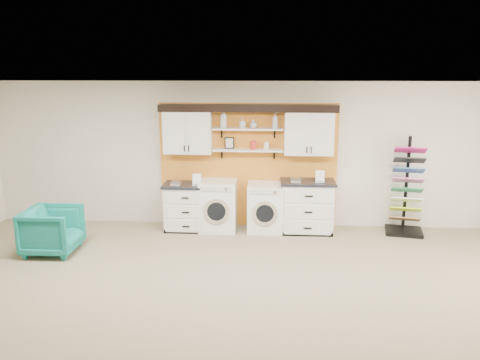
# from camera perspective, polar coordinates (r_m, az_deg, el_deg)

# --- Properties ---
(floor) EXTENTS (10.00, 10.00, 0.00)m
(floor) POSITION_cam_1_polar(r_m,az_deg,el_deg) (5.76, -0.96, -18.31)
(floor) COLOR gray
(floor) RESTS_ON ground
(ceiling) EXTENTS (10.00, 10.00, 0.00)m
(ceiling) POSITION_cam_1_polar(r_m,az_deg,el_deg) (4.90, -1.09, 10.75)
(ceiling) COLOR white
(ceiling) RESTS_ON wall_back
(wall_back) EXTENTS (10.00, 0.00, 10.00)m
(wall_back) POSITION_cam_1_polar(r_m,az_deg,el_deg) (9.04, 1.01, 3.07)
(wall_back) COLOR beige
(wall_back) RESTS_ON floor
(accent_panel) EXTENTS (3.40, 0.07, 2.40)m
(accent_panel) POSITION_cam_1_polar(r_m,az_deg,el_deg) (9.04, 0.99, 1.79)
(accent_panel) COLOR orange
(accent_panel) RESTS_ON wall_back
(upper_cabinet_left) EXTENTS (0.90, 0.35, 0.84)m
(upper_cabinet_left) POSITION_cam_1_polar(r_m,az_deg,el_deg) (8.88, -6.38, 5.94)
(upper_cabinet_left) COLOR white
(upper_cabinet_left) RESTS_ON wall_back
(upper_cabinet_right) EXTENTS (0.90, 0.35, 0.84)m
(upper_cabinet_right) POSITION_cam_1_polar(r_m,az_deg,el_deg) (8.78, 8.38, 5.80)
(upper_cabinet_right) COLOR white
(upper_cabinet_right) RESTS_ON wall_back
(shelf_lower) EXTENTS (1.32, 0.28, 0.03)m
(shelf_lower) POSITION_cam_1_polar(r_m,az_deg,el_deg) (8.82, 0.95, 3.67)
(shelf_lower) COLOR white
(shelf_lower) RESTS_ON wall_back
(shelf_upper) EXTENTS (1.32, 0.28, 0.03)m
(shelf_upper) POSITION_cam_1_polar(r_m,az_deg,el_deg) (8.76, 0.96, 6.25)
(shelf_upper) COLOR white
(shelf_upper) RESTS_ON wall_back
(crown_molding) EXTENTS (3.30, 0.41, 0.13)m
(crown_molding) POSITION_cam_1_polar(r_m,az_deg,el_deg) (8.73, 0.98, 8.85)
(crown_molding) COLOR black
(crown_molding) RESTS_ON wall_back
(picture_frame) EXTENTS (0.18, 0.02, 0.22)m
(picture_frame) POSITION_cam_1_polar(r_m,az_deg,el_deg) (8.87, -1.30, 4.54)
(picture_frame) COLOR black
(picture_frame) RESTS_ON shelf_lower
(canister_red) EXTENTS (0.11, 0.11, 0.16)m
(canister_red) POSITION_cam_1_polar(r_m,az_deg,el_deg) (8.80, 1.61, 4.27)
(canister_red) COLOR red
(canister_red) RESTS_ON shelf_lower
(canister_cream) EXTENTS (0.10, 0.10, 0.14)m
(canister_cream) POSITION_cam_1_polar(r_m,az_deg,el_deg) (8.79, 3.24, 4.19)
(canister_cream) COLOR silver
(canister_cream) RESTS_ON shelf_lower
(base_cabinet_left) EXTENTS (0.92, 0.66, 0.90)m
(base_cabinet_left) POSITION_cam_1_polar(r_m,az_deg,el_deg) (9.03, -6.31, -3.22)
(base_cabinet_left) COLOR white
(base_cabinet_left) RESTS_ON floor
(base_cabinet_right) EXTENTS (1.01, 0.66, 0.99)m
(base_cabinet_right) POSITION_cam_1_polar(r_m,az_deg,el_deg) (8.92, 8.16, -3.20)
(base_cabinet_right) COLOR white
(base_cabinet_right) RESTS_ON floor
(washer) EXTENTS (0.69, 0.71, 0.96)m
(washer) POSITION_cam_1_polar(r_m,az_deg,el_deg) (8.94, -2.65, -3.11)
(washer) COLOR white
(washer) RESTS_ON floor
(dryer) EXTENTS (0.66, 0.71, 0.92)m
(dryer) POSITION_cam_1_polar(r_m,az_deg,el_deg) (8.90, 3.08, -3.35)
(dryer) COLOR white
(dryer) RESTS_ON floor
(sample_rack) EXTENTS (0.75, 0.66, 1.82)m
(sample_rack) POSITION_cam_1_polar(r_m,az_deg,el_deg) (9.27, 19.54, -2.77)
(sample_rack) COLOR black
(sample_rack) RESTS_ON floor
(armchair) EXTENTS (0.86, 0.83, 0.78)m
(armchair) POSITION_cam_1_polar(r_m,az_deg,el_deg) (8.47, -21.89, -5.72)
(armchair) COLOR #10766C
(armchair) RESTS_ON floor
(soap_bottle_a) EXTENTS (0.18, 0.18, 0.34)m
(soap_bottle_a) POSITION_cam_1_polar(r_m,az_deg,el_deg) (8.77, -2.02, 7.47)
(soap_bottle_a) COLOR silver
(soap_bottle_a) RESTS_ON shelf_upper
(soap_bottle_b) EXTENTS (0.12, 0.12, 0.18)m
(soap_bottle_b) POSITION_cam_1_polar(r_m,az_deg,el_deg) (8.75, 0.29, 6.95)
(soap_bottle_b) COLOR silver
(soap_bottle_b) RESTS_ON shelf_upper
(soap_bottle_c) EXTENTS (0.18, 0.18, 0.17)m
(soap_bottle_c) POSITION_cam_1_polar(r_m,az_deg,el_deg) (8.74, 1.64, 6.88)
(soap_bottle_c) COLOR silver
(soap_bottle_c) RESTS_ON shelf_upper
(soap_bottle_d) EXTENTS (0.15, 0.15, 0.29)m
(soap_bottle_d) POSITION_cam_1_polar(r_m,az_deg,el_deg) (8.73, 4.31, 7.24)
(soap_bottle_d) COLOR silver
(soap_bottle_d) RESTS_ON shelf_upper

